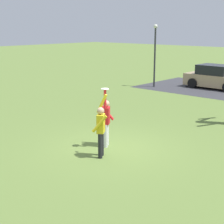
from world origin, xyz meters
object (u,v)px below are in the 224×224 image
object	(u,v)px
person_catcher	(106,119)
parked_car_tan	(216,78)
lamppost_by_lot	(155,49)
person_defender	(101,128)
frisbee_disc	(105,89)

from	to	relation	value
person_catcher	parked_car_tan	world-z (taller)	person_catcher
parked_car_tan	lamppost_by_lot	world-z (taller)	lamppost_by_lot
person_catcher	parked_car_tan	xyz separation A→B (m)	(-2.61, 13.75, -0.25)
person_catcher	lamppost_by_lot	world-z (taller)	lamppost_by_lot
person_catcher	lamppost_by_lot	distance (m)	13.05
person_defender	frisbee_disc	world-z (taller)	frisbee_disc
person_defender	parked_car_tan	size ratio (longest dim) A/B	0.50
person_catcher	lamppost_by_lot	size ratio (longest dim) A/B	0.49
frisbee_disc	lamppost_by_lot	world-z (taller)	lamppost_by_lot
frisbee_disc	parked_car_tan	distance (m)	14.27
person_catcher	person_defender	size ratio (longest dim) A/B	1.02
parked_car_tan	lamppost_by_lot	size ratio (longest dim) A/B	0.97
frisbee_disc	parked_car_tan	bearing A→B (deg)	101.11
parked_car_tan	frisbee_disc	bearing A→B (deg)	-78.25
frisbee_disc	parked_car_tan	size ratio (longest dim) A/B	0.06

